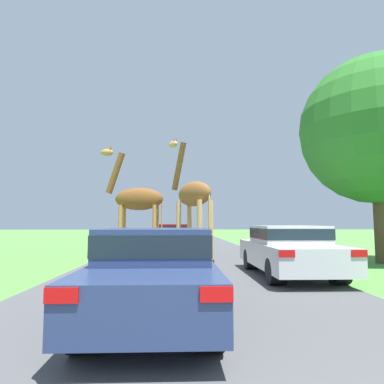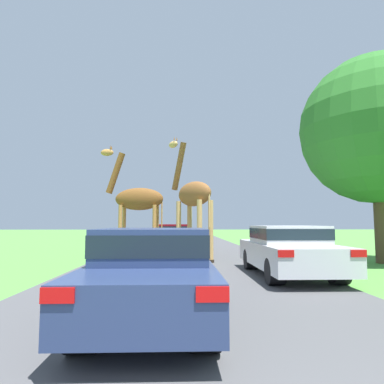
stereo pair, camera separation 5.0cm
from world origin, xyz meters
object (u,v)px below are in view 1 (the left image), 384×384
object	(u,v)px
giraffe_companion	(136,201)
car_far_ahead	(173,237)
giraffe_near_road	(193,199)
tree_left_edge	(376,130)
car_lead_maroon	(155,270)
car_queue_left	(288,249)
car_queue_right	(173,233)

from	to	relation	value
giraffe_companion	car_far_ahead	distance (m)	3.90
giraffe_near_road	tree_left_edge	size ratio (longest dim) A/B	0.65
car_lead_maroon	car_queue_left	xyz separation A→B (m)	(3.50, 4.37, -0.00)
giraffe_near_road	giraffe_companion	bearing A→B (deg)	122.41
car_lead_maroon	tree_left_edge	world-z (taller)	tree_left_edge
car_far_ahead	car_queue_left	bearing A→B (deg)	-66.39
giraffe_companion	car_far_ahead	xyz separation A→B (m)	(1.51, 3.18, -1.68)
giraffe_near_road	car_queue_right	bearing A→B (deg)	57.31
giraffe_companion	car_queue_right	world-z (taller)	giraffe_companion
giraffe_companion	tree_left_edge	world-z (taller)	tree_left_edge
giraffe_companion	car_far_ahead	bearing A→B (deg)	-17.82
giraffe_near_road	tree_left_edge	world-z (taller)	tree_left_edge
giraffe_near_road	car_lead_maroon	bearing A→B (deg)	-133.13
car_queue_right	car_far_ahead	world-z (taller)	car_far_ahead
car_lead_maroon	car_far_ahead	world-z (taller)	car_far_ahead
car_queue_right	giraffe_near_road	bearing A→B (deg)	-85.91
car_lead_maroon	car_queue_left	size ratio (longest dim) A/B	0.90
tree_left_edge	giraffe_near_road	bearing A→B (deg)	173.13
car_queue_left	tree_left_edge	xyz separation A→B (m)	(4.50, 2.91, 4.33)
car_queue_left	car_far_ahead	xyz separation A→B (m)	(-3.42, 7.84, 0.00)
giraffe_companion	car_lead_maroon	world-z (taller)	giraffe_companion
giraffe_near_road	car_queue_left	bearing A→B (deg)	-92.17
giraffe_companion	tree_left_edge	size ratio (longest dim) A/B	0.61
car_queue_left	tree_left_edge	world-z (taller)	tree_left_edge
giraffe_near_road	giraffe_companion	xyz separation A→B (m)	(-2.34, 0.89, -0.01)
car_lead_maroon	tree_left_edge	size ratio (longest dim) A/B	0.54
giraffe_near_road	car_far_ahead	distance (m)	4.48
car_far_ahead	tree_left_edge	world-z (taller)	tree_left_edge
car_queue_left	car_far_ahead	bearing A→B (deg)	113.61
car_far_ahead	tree_left_edge	size ratio (longest dim) A/B	0.50
tree_left_edge	car_far_ahead	bearing A→B (deg)	148.13
giraffe_near_road	tree_left_edge	distance (m)	7.62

